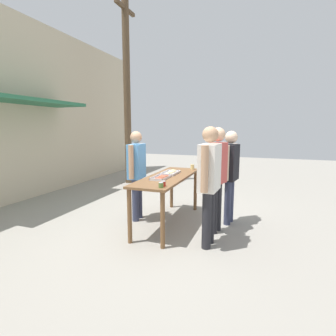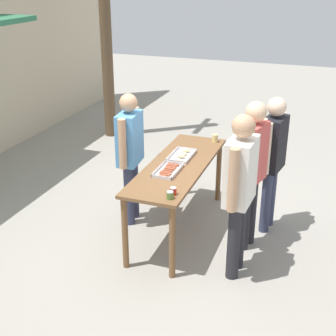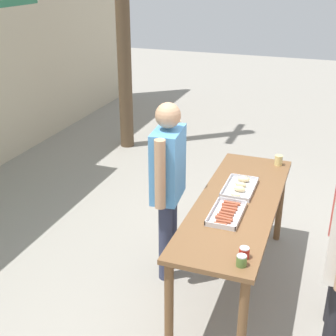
{
  "view_description": "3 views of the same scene",
  "coord_description": "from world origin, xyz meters",
  "px_view_note": "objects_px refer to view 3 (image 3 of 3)",
  "views": [
    {
      "loc": [
        -4.47,
        -1.63,
        1.81
      ],
      "look_at": [
        0.0,
        0.0,
        1.07
      ],
      "focal_mm": 28.0,
      "sensor_mm": 36.0,
      "label": 1
    },
    {
      "loc": [
        -5.02,
        -1.69,
        3.13
      ],
      "look_at": [
        -0.28,
        0.03,
        0.97
      ],
      "focal_mm": 50.0,
      "sensor_mm": 36.0,
      "label": 2
    },
    {
      "loc": [
        -3.6,
        -0.66,
        2.83
      ],
      "look_at": [
        0.02,
        0.65,
        1.13
      ],
      "focal_mm": 50.0,
      "sensor_mm": 36.0,
      "label": 3
    }
  ],
  "objects_px": {
    "condiment_jar_ketchup": "(244,253)",
    "beer_cup": "(279,160)",
    "food_tray_sausages": "(227,214)",
    "condiment_jar_mustard": "(242,261)",
    "person_server_behind_table": "(168,177)",
    "food_tray_buns": "(240,187)"
  },
  "relations": [
    {
      "from": "condiment_jar_mustard",
      "to": "person_server_behind_table",
      "type": "bearing_deg",
      "value": 43.02
    },
    {
      "from": "condiment_jar_ketchup",
      "to": "beer_cup",
      "type": "bearing_deg",
      "value": 0.03
    },
    {
      "from": "food_tray_sausages",
      "to": "condiment_jar_ketchup",
      "type": "distance_m",
      "value": 0.6
    },
    {
      "from": "food_tray_buns",
      "to": "condiment_jar_ketchup",
      "type": "relative_size",
      "value": 5.75
    },
    {
      "from": "beer_cup",
      "to": "condiment_jar_mustard",
      "type": "bearing_deg",
      "value": -179.91
    },
    {
      "from": "condiment_jar_mustard",
      "to": "condiment_jar_ketchup",
      "type": "height_order",
      "value": "same"
    },
    {
      "from": "food_tray_buns",
      "to": "condiment_jar_mustard",
      "type": "bearing_deg",
      "value": -167.6
    },
    {
      "from": "food_tray_buns",
      "to": "condiment_jar_mustard",
      "type": "xyz_separation_m",
      "value": [
        -1.17,
        -0.26,
        0.02
      ]
    },
    {
      "from": "condiment_jar_mustard",
      "to": "beer_cup",
      "type": "xyz_separation_m",
      "value": [
        1.84,
        0.0,
        0.01
      ]
    },
    {
      "from": "condiment_jar_mustard",
      "to": "food_tray_sausages",
      "type": "bearing_deg",
      "value": 21.64
    },
    {
      "from": "food_tray_sausages",
      "to": "food_tray_buns",
      "type": "xyz_separation_m",
      "value": [
        0.52,
        -0.0,
        0.01
      ]
    },
    {
      "from": "food_tray_buns",
      "to": "person_server_behind_table",
      "type": "xyz_separation_m",
      "value": [
        -0.22,
        0.62,
        0.1
      ]
    },
    {
      "from": "condiment_jar_mustard",
      "to": "person_server_behind_table",
      "type": "distance_m",
      "value": 1.29
    },
    {
      "from": "condiment_jar_mustard",
      "to": "condiment_jar_ketchup",
      "type": "xyz_separation_m",
      "value": [
        0.1,
        0.0,
        0.0
      ]
    },
    {
      "from": "food_tray_buns",
      "to": "person_server_behind_table",
      "type": "height_order",
      "value": "person_server_behind_table"
    },
    {
      "from": "food_tray_sausages",
      "to": "person_server_behind_table",
      "type": "distance_m",
      "value": 0.69
    },
    {
      "from": "condiment_jar_mustard",
      "to": "food_tray_buns",
      "type": "bearing_deg",
      "value": 12.4
    },
    {
      "from": "food_tray_buns",
      "to": "beer_cup",
      "type": "bearing_deg",
      "value": -20.44
    },
    {
      "from": "condiment_jar_ketchup",
      "to": "person_server_behind_table",
      "type": "distance_m",
      "value": 1.22
    },
    {
      "from": "condiment_jar_mustard",
      "to": "beer_cup",
      "type": "bearing_deg",
      "value": 0.09
    },
    {
      "from": "food_tray_sausages",
      "to": "condiment_jar_mustard",
      "type": "distance_m",
      "value": 0.7
    },
    {
      "from": "beer_cup",
      "to": "person_server_behind_table",
      "type": "xyz_separation_m",
      "value": [
        -0.9,
        0.88,
        0.06
      ]
    }
  ]
}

